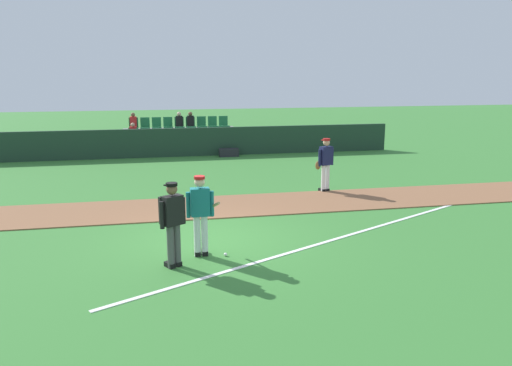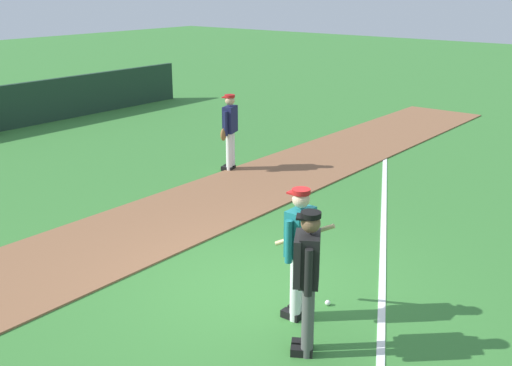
% 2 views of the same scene
% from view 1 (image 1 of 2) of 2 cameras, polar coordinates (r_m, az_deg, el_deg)
% --- Properties ---
extents(ground_plane, '(80.00, 80.00, 0.00)m').
position_cam_1_polar(ground_plane, '(11.97, -5.24, -6.46)').
color(ground_plane, '#387A33').
extents(infield_dirt_path, '(28.00, 2.43, 0.03)m').
position_cam_1_polar(infield_dirt_path, '(14.70, -6.45, -2.76)').
color(infield_dirt_path, brown).
rests_on(infield_dirt_path, ground).
extents(foul_line_chalk, '(10.75, 5.52, 0.01)m').
position_cam_1_polar(foul_line_chalk, '(12.17, 9.30, -6.22)').
color(foul_line_chalk, white).
rests_on(foul_line_chalk, ground).
extents(dugout_fence, '(20.00, 0.16, 1.31)m').
position_cam_1_polar(dugout_fence, '(23.43, -8.42, 4.59)').
color(dugout_fence, '#1E3828').
rests_on(dugout_fence, ground).
extents(stadium_bleachers, '(5.55, 2.10, 1.90)m').
position_cam_1_polar(stadium_bleachers, '(24.89, -8.64, 4.70)').
color(stadium_bleachers, slate).
rests_on(stadium_bleachers, ground).
extents(batter_teal_jersey, '(0.69, 0.78, 1.76)m').
position_cam_1_polar(batter_teal_jersey, '(10.73, -6.31, -3.35)').
color(batter_teal_jersey, white).
rests_on(batter_teal_jersey, ground).
extents(umpire_home_plate, '(0.54, 0.46, 1.76)m').
position_cam_1_polar(umpire_home_plate, '(10.19, -9.47, -4.14)').
color(umpire_home_plate, '#4C4C4C').
rests_on(umpire_home_plate, ground).
extents(runner_navy_jersey, '(0.67, 0.39, 1.76)m').
position_cam_1_polar(runner_navy_jersey, '(16.49, 7.87, 2.27)').
color(runner_navy_jersey, white).
rests_on(runner_navy_jersey, ground).
extents(baseball, '(0.07, 0.07, 0.07)m').
position_cam_1_polar(baseball, '(10.95, -3.48, -8.09)').
color(baseball, white).
rests_on(baseball, ground).
extents(equipment_bag, '(0.90, 0.36, 0.36)m').
position_cam_1_polar(equipment_bag, '(23.26, -3.10, 3.47)').
color(equipment_bag, '#232328').
rests_on(equipment_bag, ground).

